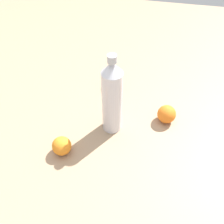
{
  "coord_description": "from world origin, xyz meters",
  "views": [
    {
      "loc": [
        0.16,
        -0.6,
        0.74
      ],
      "look_at": [
        0.03,
        0.02,
        0.08
      ],
      "focal_mm": 40.66,
      "sensor_mm": 36.0,
      "label": 1
    }
  ],
  "objects_px": {
    "orange_1": "(167,114)",
    "orange_0": "(113,80)",
    "orange_2": "(62,146)",
    "water_bottle": "(112,98)"
  },
  "relations": [
    {
      "from": "water_bottle",
      "to": "orange_1",
      "type": "height_order",
      "value": "water_bottle"
    },
    {
      "from": "orange_0",
      "to": "orange_1",
      "type": "relative_size",
      "value": 0.9
    },
    {
      "from": "water_bottle",
      "to": "orange_2",
      "type": "height_order",
      "value": "water_bottle"
    },
    {
      "from": "water_bottle",
      "to": "orange_1",
      "type": "distance_m",
      "value": 0.24
    },
    {
      "from": "water_bottle",
      "to": "orange_2",
      "type": "relative_size",
      "value": 4.8
    },
    {
      "from": "orange_1",
      "to": "orange_2",
      "type": "bearing_deg",
      "value": -147.16
    },
    {
      "from": "water_bottle",
      "to": "orange_1",
      "type": "xyz_separation_m",
      "value": [
        0.2,
        0.07,
        -0.11
      ]
    },
    {
      "from": "orange_0",
      "to": "orange_2",
      "type": "height_order",
      "value": "orange_2"
    },
    {
      "from": "orange_1",
      "to": "orange_2",
      "type": "height_order",
      "value": "orange_1"
    },
    {
      "from": "orange_1",
      "to": "orange_0",
      "type": "bearing_deg",
      "value": 146.14
    }
  ]
}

